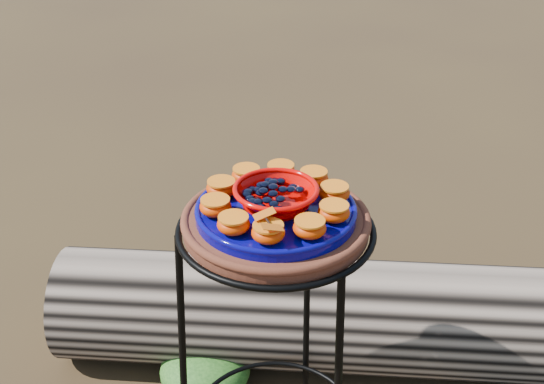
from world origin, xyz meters
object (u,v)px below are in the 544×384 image
at_px(red_bowl, 276,198).
at_px(driftwood_log, 362,316).
at_px(cobalt_plate, 276,212).
at_px(terracotta_saucer, 276,223).
at_px(plant_stand, 275,360).

xyz_separation_m(red_bowl, driftwood_log, (0.09, 0.44, -0.61)).
bearing_deg(red_bowl, driftwood_log, 78.61).
xyz_separation_m(cobalt_plate, red_bowl, (0.00, 0.00, 0.03)).
relative_size(terracotta_saucer, driftwood_log, 0.21).
distance_m(plant_stand, red_bowl, 0.42).
distance_m(plant_stand, cobalt_plate, 0.39).
bearing_deg(terracotta_saucer, cobalt_plate, 0.00).
bearing_deg(cobalt_plate, driftwood_log, 78.61).
relative_size(red_bowl, driftwood_log, 0.09).
height_order(plant_stand, cobalt_plate, cobalt_plate).
distance_m(terracotta_saucer, driftwood_log, 0.71).
height_order(terracotta_saucer, driftwood_log, terracotta_saucer).
bearing_deg(plant_stand, driftwood_log, 78.61).
relative_size(plant_stand, cobalt_plate, 2.20).
distance_m(cobalt_plate, driftwood_log, 0.73).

